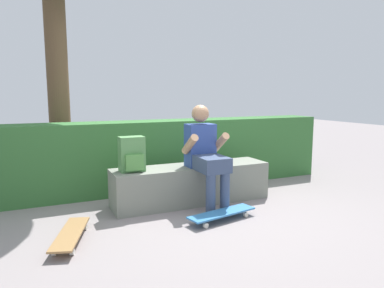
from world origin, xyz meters
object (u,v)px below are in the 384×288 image
bench_main (192,184)px  person_skater (206,152)px  skateboard_beside_bench (71,234)px  backpack_on_bench (132,155)px  skateboard_near_person (222,213)px

bench_main → person_skater: size_ratio=1.62×
skateboard_beside_bench → backpack_on_bench: 1.14m
bench_main → skateboard_beside_bench: 1.64m
skateboard_beside_bench → backpack_on_bench: (0.75, 0.62, 0.59)m
person_skater → skateboard_near_person: bearing=-95.3°
skateboard_near_person → backpack_on_bench: bearing=138.1°
bench_main → skateboard_near_person: 0.73m
skateboard_near_person → backpack_on_bench: (-0.79, 0.71, 0.59)m
skateboard_beside_bench → backpack_on_bench: backpack_on_bench is taller
skateboard_near_person → skateboard_beside_bench: 1.54m
skateboard_near_person → bench_main: bearing=93.0°
skateboard_near_person → person_skater: bearing=84.7°
bench_main → skateboard_near_person: size_ratio=2.39×
bench_main → backpack_on_bench: backpack_on_bench is taller
bench_main → skateboard_beside_bench: (-1.50, -0.63, -0.16)m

